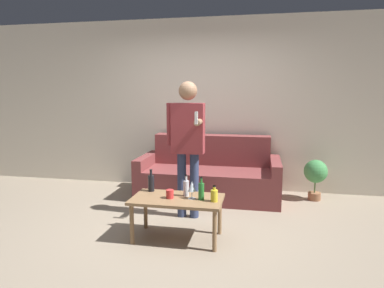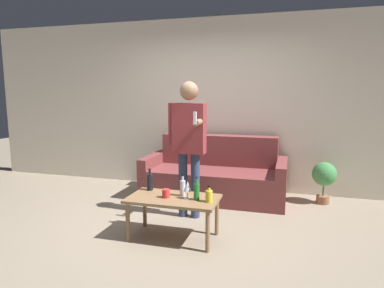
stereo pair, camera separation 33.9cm
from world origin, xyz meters
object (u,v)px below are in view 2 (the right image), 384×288
(coffee_table, at_px, (173,202))
(person_standing_front, at_px, (189,138))
(couch, at_px, (215,176))
(bottle_orange, at_px, (150,182))

(coffee_table, distance_m, person_standing_front, 0.90)
(person_standing_front, bearing_deg, coffee_table, -87.58)
(couch, bearing_deg, coffee_table, -93.99)
(bottle_orange, distance_m, person_standing_front, 0.73)
(couch, xyz_separation_m, bottle_orange, (-0.45, -1.39, 0.24))
(couch, relative_size, person_standing_front, 1.22)
(bottle_orange, bearing_deg, couch, 71.95)
(couch, height_order, coffee_table, couch)
(coffee_table, bearing_deg, bottle_orange, 151.89)
(coffee_table, bearing_deg, couch, 86.01)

